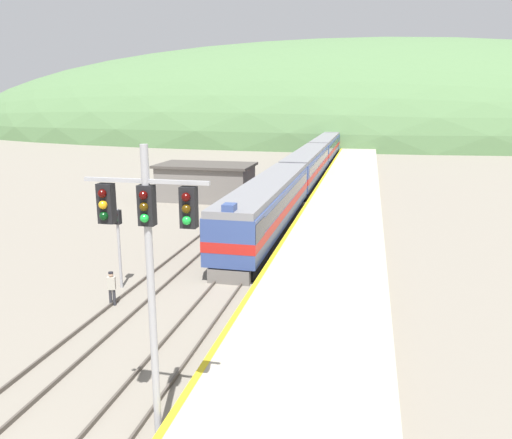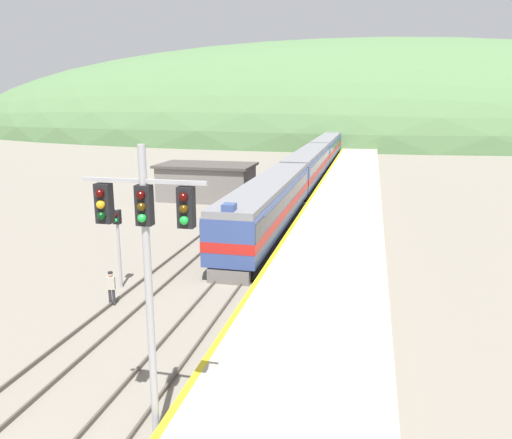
{
  "view_description": "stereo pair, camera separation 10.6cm",
  "coord_description": "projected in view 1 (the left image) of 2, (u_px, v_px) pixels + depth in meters",
  "views": [
    {
      "loc": [
        6.83,
        -7.12,
        9.31
      ],
      "look_at": [
        0.3,
        21.82,
        2.29
      ],
      "focal_mm": 35.0,
      "sensor_mm": 36.0,
      "label": 1
    },
    {
      "loc": [
        6.93,
        -7.1,
        9.31
      ],
      "look_at": [
        0.3,
        21.82,
        2.29
      ],
      "focal_mm": 35.0,
      "sensor_mm": 36.0,
      "label": 2
    }
  ],
  "objects": [
    {
      "name": "carriage_third",
      "position": [
        325.0,
        148.0,
        79.53
      ],
      "size": [
        2.95,
        22.5,
        3.86
      ],
      "color": "black",
      "rests_on": "ground"
    },
    {
      "name": "track_siding",
      "position": [
        298.0,
        163.0,
        77.62
      ],
      "size": [
        1.52,
        180.0,
        0.16
      ],
      "color": "#4C443D",
      "rests_on": "ground"
    },
    {
      "name": "carriage_fourth",
      "position": [
        335.0,
        138.0,
        101.73
      ],
      "size": [
        2.95,
        22.5,
        3.86
      ],
      "color": "black",
      "rests_on": "ground"
    },
    {
      "name": "distant_hills",
      "position": [
        345.0,
        135.0,
        143.67
      ],
      "size": [
        239.98,
        107.99,
        51.74
      ],
      "color": "#517547",
      "rests_on": "ground"
    },
    {
      "name": "carriage_second",
      "position": [
        307.0,
        166.0,
        57.34
      ],
      "size": [
        2.95,
        22.5,
        3.86
      ],
      "color": "black",
      "rests_on": "ground"
    },
    {
      "name": "signal_post_siding",
      "position": [
        118.0,
        232.0,
        24.93
      ],
      "size": [
        0.36,
        0.42,
        4.13
      ],
      "color": "#9E9EA3",
      "rests_on": "ground"
    },
    {
      "name": "track_main",
      "position": [
        323.0,
        163.0,
        76.8
      ],
      "size": [
        1.52,
        180.0,
        0.16
      ],
      "color": "#4C443D",
      "rests_on": "ground"
    },
    {
      "name": "track_worker",
      "position": [
        112.0,
        287.0,
        23.17
      ],
      "size": [
        0.41,
        0.31,
        1.65
      ],
      "color": "#2D2D33",
      "rests_on": "ground"
    },
    {
      "name": "signal_mast_main",
      "position": [
        149.0,
        247.0,
        12.59
      ],
      "size": [
        3.3,
        0.42,
        8.31
      ],
      "color": "#9E9EA3",
      "rests_on": "ground"
    },
    {
      "name": "platform",
      "position": [
        350.0,
        182.0,
        56.67
      ],
      "size": [
        6.27,
        140.0,
        0.9
      ],
      "color": "#B2A893",
      "rests_on": "ground"
    },
    {
      "name": "express_train_lead_car",
      "position": [
        268.0,
        206.0,
        35.44
      ],
      "size": [
        2.96,
        21.39,
        4.22
      ],
      "color": "black",
      "rests_on": "ground"
    },
    {
      "name": "station_shed",
      "position": [
        206.0,
        182.0,
        48.32
      ],
      "size": [
        9.16,
        5.44,
        3.48
      ],
      "color": "slate",
      "rests_on": "ground"
    }
  ]
}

